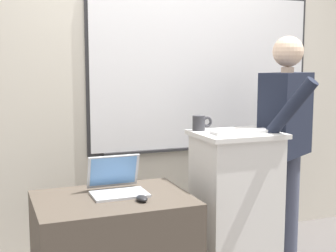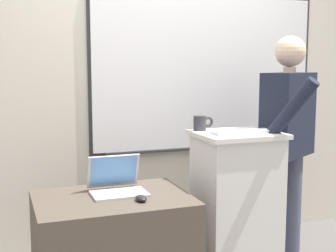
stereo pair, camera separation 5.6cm
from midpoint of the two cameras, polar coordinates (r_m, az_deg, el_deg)
back_wall at (r=3.77m, az=-0.85°, el=5.21°), size 6.40×0.17×2.62m
lectern_podium at (r=3.25m, az=8.80°, el=-9.65°), size 0.55×0.47×1.02m
person_presenter at (r=3.50m, az=14.87°, el=-0.78°), size 0.64×0.73×1.67m
laptop at (r=2.88m, az=-5.75°, el=-6.87°), size 0.33×0.29×0.22m
wireless_keyboard at (r=3.09m, az=9.52°, el=-0.72°), size 0.40×0.11×0.02m
computer_mouse_by_laptop at (r=2.70m, az=-2.68°, el=-8.79°), size 0.06×0.10×0.03m
coffee_mug at (r=3.18m, az=4.53°, el=0.37°), size 0.14×0.09×0.10m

